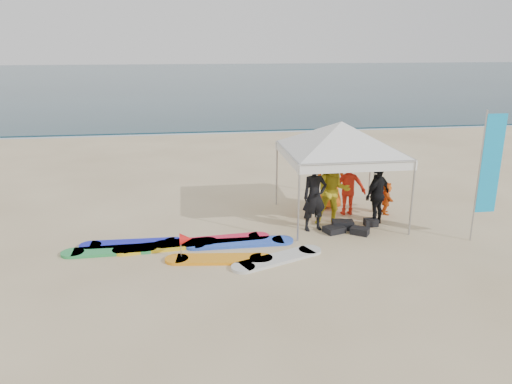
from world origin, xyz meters
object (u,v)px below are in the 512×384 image
object	(u,v)px
person_yellow	(333,191)
canopy_tent	(342,122)
person_seated	(386,198)
person_black_b	(377,195)
surfboard_spread	(195,248)
person_orange_a	(348,185)
marker_pennant	(186,239)
person_orange_b	(331,179)
feather_flag	(489,166)
person_black_a	(314,197)

from	to	relation	value
person_yellow	canopy_tent	size ratio (longest dim) A/B	0.46
person_seated	canopy_tent	xyz separation A→B (m)	(-1.53, -0.20, 2.29)
person_black_b	surfboard_spread	xyz separation A→B (m)	(-5.00, -1.10, -0.80)
person_orange_a	marker_pennant	distance (m)	5.33
person_yellow	canopy_tent	xyz separation A→B (m)	(0.30, 0.45, 1.80)
person_orange_b	surfboard_spread	bearing A→B (deg)	43.89
person_seated	surfboard_spread	xyz separation A→B (m)	(-5.60, -1.87, -0.44)
person_yellow	person_orange_b	bearing A→B (deg)	84.83
person_orange_b	marker_pennant	distance (m)	5.35
feather_flag	marker_pennant	size ratio (longest dim) A/B	5.18
person_seated	canopy_tent	bearing A→B (deg)	112.11
person_black_a	marker_pennant	bearing A→B (deg)	-168.34
person_orange_a	marker_pennant	size ratio (longest dim) A/B	2.73
person_yellow	marker_pennant	distance (m)	4.37
canopy_tent	surfboard_spread	distance (m)	5.18
feather_flag	surfboard_spread	size ratio (longest dim) A/B	0.58
person_black_a	person_yellow	distance (m)	0.67
person_black_b	marker_pennant	size ratio (longest dim) A/B	2.63
person_orange_a	canopy_tent	world-z (taller)	canopy_tent
person_black_a	canopy_tent	xyz separation A→B (m)	(0.89, 0.76, 1.84)
canopy_tent	person_yellow	bearing A→B (deg)	-123.93
person_orange_a	person_seated	bearing A→B (deg)	174.92
person_black_b	surfboard_spread	size ratio (longest dim) A/B	0.29
person_seated	person_orange_b	bearing A→B (deg)	78.14
person_yellow	person_seated	xyz separation A→B (m)	(1.83, 0.65, -0.48)
canopy_tent	marker_pennant	bearing A→B (deg)	-153.10
canopy_tent	marker_pennant	distance (m)	5.31
person_orange_a	person_black_a	bearing A→B (deg)	43.69
person_black_b	person_orange_b	distance (m)	1.74
person_black_b	canopy_tent	size ratio (longest dim) A/B	0.40
person_black_a	surfboard_spread	xyz separation A→B (m)	(-3.18, -0.90, -0.89)
person_black_a	person_orange_b	bearing A→B (deg)	50.19
feather_flag	person_seated	bearing A→B (deg)	124.72
person_orange_b	feather_flag	xyz separation A→B (m)	(3.06, -3.01, 1.02)
surfboard_spread	marker_pennant	bearing A→B (deg)	-112.29
person_black_b	feather_flag	distance (m)	2.87
feather_flag	canopy_tent	bearing A→B (deg)	146.26
marker_pennant	person_black_b	bearing A→B (deg)	17.20
canopy_tent	feather_flag	xyz separation A→B (m)	(3.11, -2.07, -0.82)
person_black_a	person_orange_a	xyz separation A→B (m)	(1.28, 1.12, -0.05)
canopy_tent	marker_pennant	size ratio (longest dim) A/B	6.58
person_orange_a	person_seated	xyz separation A→B (m)	(1.14, -0.15, -0.39)
person_black_a	person_orange_a	bearing A→B (deg)	30.28
person_orange_b	canopy_tent	xyz separation A→B (m)	(-0.05, -0.94, 1.84)
person_orange_b	surfboard_spread	xyz separation A→B (m)	(-4.12, -2.60, -0.89)
person_orange_a	canopy_tent	bearing A→B (deg)	44.94
surfboard_spread	person_black_a	bearing A→B (deg)	15.75
person_black_a	person_seated	world-z (taller)	person_black_a
person_orange_a	person_black_b	size ratio (longest dim) A/B	1.04
feather_flag	marker_pennant	xyz separation A→B (m)	(-7.39, -0.10, -1.45)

